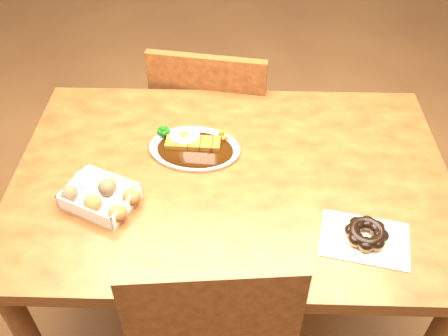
{
  "coord_description": "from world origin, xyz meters",
  "views": [
    {
      "loc": [
        0.01,
        -0.98,
        1.71
      ],
      "look_at": [
        -0.02,
        -0.04,
        0.81
      ],
      "focal_mm": 40.0,
      "sensor_mm": 36.0,
      "label": 1
    }
  ],
  "objects_px": {
    "pon_de_ring": "(366,234)",
    "chair_far": "(215,128)",
    "table": "(231,198)",
    "donut_box": "(100,196)",
    "katsu_curry_plate": "(193,146)"
  },
  "relations": [
    {
      "from": "katsu_curry_plate",
      "to": "chair_far",
      "type": "bearing_deg",
      "value": 84.76
    },
    {
      "from": "katsu_curry_plate",
      "to": "donut_box",
      "type": "distance_m",
      "value": 0.31
    },
    {
      "from": "chair_far",
      "to": "katsu_curry_plate",
      "type": "xyz_separation_m",
      "value": [
        -0.04,
        -0.44,
        0.28
      ]
    },
    {
      "from": "katsu_curry_plate",
      "to": "pon_de_ring",
      "type": "bearing_deg",
      "value": -35.89
    },
    {
      "from": "table",
      "to": "donut_box",
      "type": "height_order",
      "value": "donut_box"
    },
    {
      "from": "donut_box",
      "to": "chair_far",
      "type": "bearing_deg",
      "value": 67.99
    },
    {
      "from": "chair_far",
      "to": "katsu_curry_plate",
      "type": "relative_size",
      "value": 3.14
    },
    {
      "from": "katsu_curry_plate",
      "to": "donut_box",
      "type": "xyz_separation_m",
      "value": [
        -0.22,
        -0.22,
        0.01
      ]
    },
    {
      "from": "table",
      "to": "donut_box",
      "type": "xyz_separation_m",
      "value": [
        -0.34,
        -0.12,
        0.12
      ]
    },
    {
      "from": "table",
      "to": "katsu_curry_plate",
      "type": "bearing_deg",
      "value": 138.83
    },
    {
      "from": "pon_de_ring",
      "to": "chair_far",
      "type": "bearing_deg",
      "value": 117.93
    },
    {
      "from": "pon_de_ring",
      "to": "donut_box",
      "type": "bearing_deg",
      "value": 171.15
    },
    {
      "from": "table",
      "to": "pon_de_ring",
      "type": "relative_size",
      "value": 5.07
    },
    {
      "from": "table",
      "to": "pon_de_ring",
      "type": "bearing_deg",
      "value": -33.87
    },
    {
      "from": "donut_box",
      "to": "pon_de_ring",
      "type": "height_order",
      "value": "donut_box"
    }
  ]
}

